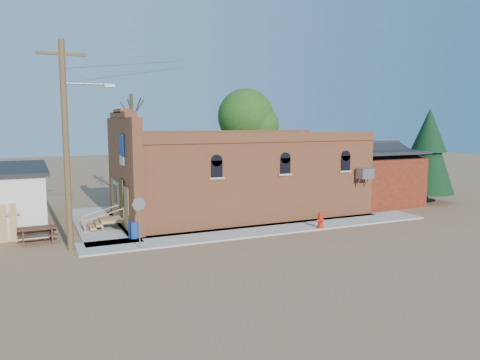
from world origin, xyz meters
name	(u,v)px	position (x,y,z in m)	size (l,w,h in m)	color
ground	(251,237)	(0.00, 0.00, 0.00)	(120.00, 120.00, 0.00)	brown
sidewalk_south	(270,230)	(1.50, 0.90, 0.04)	(19.00, 2.20, 0.08)	#9E9991
sidewalk_west	(100,223)	(-6.30, 6.00, 0.04)	(2.60, 10.00, 0.08)	#9E9991
brick_bar	(236,176)	(1.64, 5.49, 2.34)	(16.40, 7.97, 6.30)	#C1663B
red_shed	(367,170)	(11.50, 5.50, 2.27)	(5.40, 6.40, 4.30)	#57160F
utility_pole	(67,141)	(-8.14, 1.20, 4.77)	(3.12, 0.26, 9.00)	#4A361D
tree_bare_near	(132,116)	(-3.00, 13.00, 5.96)	(2.80, 2.80, 7.65)	#483B29
tree_leafy	(246,117)	(6.00, 13.50, 5.93)	(4.40, 4.40, 8.15)	#483B29
evergreen_tree	(428,149)	(15.50, 4.00, 3.71)	(3.60, 3.60, 6.50)	#483B29
fire_hydrant	(320,220)	(4.01, 0.00, 0.49)	(0.49, 0.47, 0.84)	red
stop_sign	(139,209)	(-5.42, 0.00, 1.82)	(0.62, 0.13, 2.27)	gray
trash_barrel	(134,230)	(-5.30, 1.88, 0.47)	(0.50, 0.50, 0.77)	navy
picnic_table	(37,233)	(-9.50, 3.20, 0.47)	(1.75, 1.36, 0.72)	#45271B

